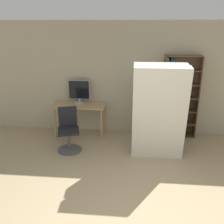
# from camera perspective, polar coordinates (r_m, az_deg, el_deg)

# --- Properties ---
(wall_back) EXTENTS (8.00, 0.06, 2.70)m
(wall_back) POSITION_cam_1_polar(r_m,az_deg,el_deg) (6.08, 5.68, 7.41)
(wall_back) COLOR tan
(wall_back) RESTS_ON ground
(desk) EXTENTS (1.24, 0.59, 0.78)m
(desk) POSITION_cam_1_polar(r_m,az_deg,el_deg) (6.10, -7.40, 0.67)
(desk) COLOR tan
(desk) RESTS_ON ground
(monitor) EXTENTS (0.52, 0.26, 0.56)m
(monitor) POSITION_cam_1_polar(r_m,az_deg,el_deg) (6.12, -7.53, 4.71)
(monitor) COLOR #B7B7BC
(monitor) RESTS_ON desk
(office_chair) EXTENTS (0.54, 0.54, 0.94)m
(office_chair) POSITION_cam_1_polar(r_m,az_deg,el_deg) (5.48, -9.86, -4.82)
(office_chair) COLOR #4C4C51
(office_chair) RESTS_ON ground
(bookshelf) EXTENTS (0.81, 0.31, 1.95)m
(bookshelf) POSITION_cam_1_polar(r_m,az_deg,el_deg) (6.11, 14.31, 2.99)
(bookshelf) COLOR brown
(bookshelf) RESTS_ON ground
(mattress_near) EXTENTS (1.04, 0.45, 1.91)m
(mattress_near) POSITION_cam_1_polar(r_m,az_deg,el_deg) (4.93, 10.78, -0.52)
(mattress_near) COLOR beige
(mattress_near) RESTS_ON ground
(mattress_far) EXTENTS (1.04, 0.45, 1.91)m
(mattress_far) POSITION_cam_1_polar(r_m,az_deg,el_deg) (5.24, 10.48, 0.69)
(mattress_far) COLOR beige
(mattress_far) RESTS_ON ground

